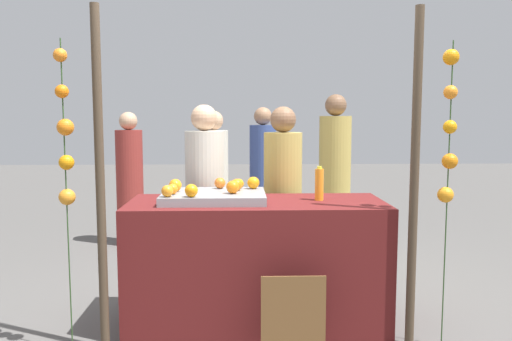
% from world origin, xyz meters
% --- Properties ---
extents(ground_plane, '(24.00, 24.00, 0.00)m').
position_xyz_m(ground_plane, '(0.00, 0.00, 0.00)').
color(ground_plane, '#565451').
extents(stall_counter, '(1.79, 0.71, 0.88)m').
position_xyz_m(stall_counter, '(0.00, 0.00, 0.44)').
color(stall_counter, '#5B1919').
rests_on(stall_counter, ground_plane).
extents(orange_tray, '(0.72, 0.53, 0.06)m').
position_xyz_m(orange_tray, '(-0.30, 0.03, 0.91)').
color(orange_tray, gray).
rests_on(orange_tray, stall_counter).
extents(orange_0, '(0.09, 0.09, 0.09)m').
position_xyz_m(orange_0, '(-0.02, 0.20, 0.98)').
color(orange_0, orange).
rests_on(orange_0, orange_tray).
extents(orange_1, '(0.09, 0.09, 0.09)m').
position_xyz_m(orange_1, '(-0.44, -0.18, 0.98)').
color(orange_1, orange).
rests_on(orange_1, orange_tray).
extents(orange_2, '(0.09, 0.09, 0.09)m').
position_xyz_m(orange_2, '(-0.17, -0.04, 0.98)').
color(orange_2, orange).
rests_on(orange_2, orange_tray).
extents(orange_3, '(0.07, 0.07, 0.07)m').
position_xyz_m(orange_3, '(-0.12, 0.21, 0.97)').
color(orange_3, orange).
rests_on(orange_3, orange_tray).
extents(orange_4, '(0.08, 0.08, 0.08)m').
position_xyz_m(orange_4, '(-0.60, -0.17, 0.98)').
color(orange_4, orange).
rests_on(orange_4, orange_tray).
extents(orange_5, '(0.09, 0.09, 0.09)m').
position_xyz_m(orange_5, '(-0.14, 0.11, 0.98)').
color(orange_5, orange).
rests_on(orange_5, orange_tray).
extents(orange_6, '(0.07, 0.07, 0.07)m').
position_xyz_m(orange_6, '(-0.58, -0.06, 0.97)').
color(orange_6, orange).
rests_on(orange_6, orange_tray).
extents(orange_7, '(0.09, 0.09, 0.09)m').
position_xyz_m(orange_7, '(-0.57, 0.07, 0.98)').
color(orange_7, orange).
rests_on(orange_7, orange_tray).
extents(orange_8, '(0.08, 0.08, 0.08)m').
position_xyz_m(orange_8, '(-0.26, 0.21, 0.98)').
color(orange_8, orange).
rests_on(orange_8, orange_tray).
extents(juice_bottle, '(0.06, 0.06, 0.24)m').
position_xyz_m(juice_bottle, '(0.44, 0.03, 0.99)').
color(juice_bottle, orange).
rests_on(juice_bottle, stall_counter).
extents(chalkboard_sign, '(0.39, 0.03, 0.53)m').
position_xyz_m(chalkboard_sign, '(0.20, -0.55, 0.25)').
color(chalkboard_sign, brown).
rests_on(chalkboard_sign, ground_plane).
extents(vendor_left, '(0.31, 0.31, 1.56)m').
position_xyz_m(vendor_left, '(-0.40, 0.60, 0.73)').
color(vendor_left, beige).
rests_on(vendor_left, ground_plane).
extents(vendor_right, '(0.31, 0.31, 1.55)m').
position_xyz_m(vendor_right, '(0.23, 0.58, 0.72)').
color(vendor_right, tan).
rests_on(vendor_right, ground_plane).
extents(crowd_person_0, '(0.32, 0.32, 1.57)m').
position_xyz_m(crowd_person_0, '(0.16, 2.56, 0.73)').
color(crowd_person_0, '#384C8C').
rests_on(crowd_person_0, ground_plane).
extents(crowd_person_1, '(0.34, 0.34, 1.70)m').
position_xyz_m(crowd_person_1, '(0.90, 1.91, 0.79)').
color(crowd_person_1, tan).
rests_on(crowd_person_1, ground_plane).
extents(crowd_person_2, '(0.31, 0.31, 1.52)m').
position_xyz_m(crowd_person_2, '(-0.39, 1.87, 0.71)').
color(crowd_person_2, beige).
rests_on(crowd_person_2, ground_plane).
extents(crowd_person_3, '(0.30, 0.30, 1.52)m').
position_xyz_m(crowd_person_3, '(-1.38, 2.31, 0.71)').
color(crowd_person_3, maroon).
rests_on(crowd_person_3, ground_plane).
extents(canopy_post_left, '(0.06, 0.06, 2.14)m').
position_xyz_m(canopy_post_left, '(-0.97, -0.39, 1.07)').
color(canopy_post_left, '#473828').
rests_on(canopy_post_left, ground_plane).
extents(canopy_post_right, '(0.06, 0.06, 2.14)m').
position_xyz_m(canopy_post_right, '(0.97, -0.39, 1.07)').
color(canopy_post_right, '#473828').
rests_on(canopy_post_right, ground_plane).
extents(garland_strand_left, '(0.11, 0.10, 1.93)m').
position_xyz_m(garland_strand_left, '(-1.17, -0.42, 1.33)').
color(garland_strand_left, '#2D4C23').
rests_on(garland_strand_left, ground_plane).
extents(garland_strand_right, '(0.11, 0.11, 1.93)m').
position_xyz_m(garland_strand_right, '(1.18, -0.40, 1.37)').
color(garland_strand_right, '#2D4C23').
rests_on(garland_strand_right, ground_plane).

